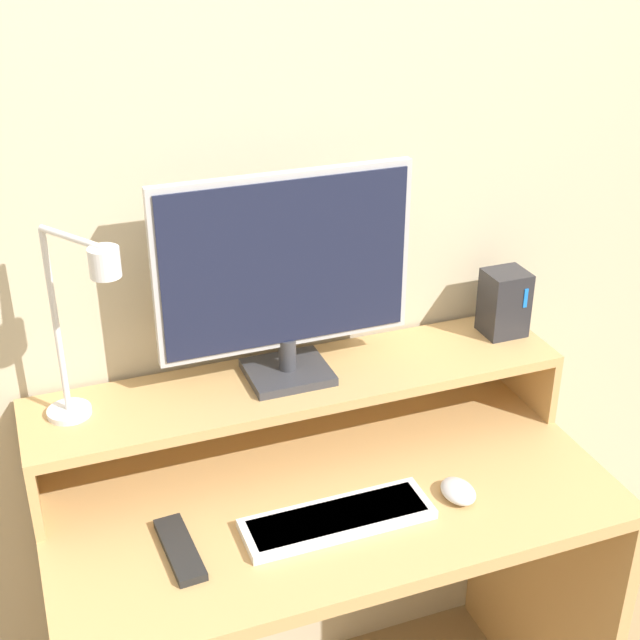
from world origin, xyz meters
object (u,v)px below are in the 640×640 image
monitor (286,272)px  keyboard (338,518)px  remote_control (180,549)px  desk_lamp (82,318)px  router_dock (504,303)px  mouse (458,491)px

monitor → keyboard: monitor is taller
keyboard → remote_control: keyboard is taller
remote_control → desk_lamp: bearing=116.7°
keyboard → remote_control: size_ratio=2.02×
desk_lamp → router_dock: bearing=4.1°
remote_control → keyboard: bearing=-4.7°
monitor → mouse: monitor is taller
desk_lamp → router_dock: desk_lamp is taller
router_dock → keyboard: 0.63m
desk_lamp → router_dock: (0.90, 0.06, -0.16)m
router_dock → mouse: size_ratio=1.71×
monitor → desk_lamp: (-0.39, -0.05, -0.00)m
mouse → remote_control: (-0.54, 0.04, -0.01)m
keyboard → remote_control: (-0.29, 0.02, -0.00)m
keyboard → remote_control: 0.30m
mouse → remote_control: 0.54m
desk_lamp → mouse: (0.64, -0.23, -0.38)m
keyboard → monitor: bearing=90.4°
mouse → remote_control: size_ratio=0.48×
keyboard → mouse: bearing=-2.8°
monitor → router_dock: (0.51, 0.01, -0.16)m
mouse → remote_control: bearing=176.2°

